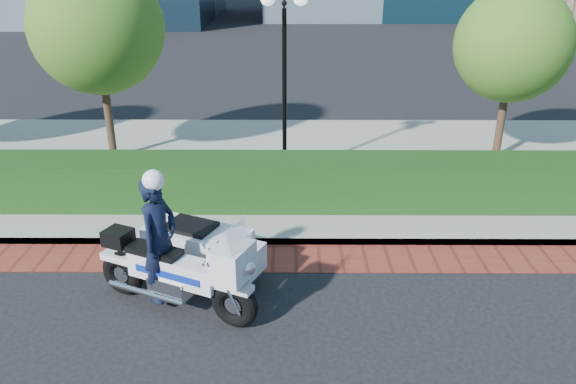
{
  "coord_description": "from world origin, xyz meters",
  "views": [
    {
      "loc": [
        1.15,
        -7.35,
        5.15
      ],
      "look_at": [
        1.1,
        2.23,
        1.0
      ],
      "focal_mm": 35.0,
      "sensor_mm": 36.0,
      "label": 1
    }
  ],
  "objects_px": {
    "lamppost": "(284,57)",
    "police_motorcycle": "(183,252)",
    "tree_b": "(97,28)",
    "tree_c": "(513,44)"
  },
  "relations": [
    {
      "from": "lamppost",
      "to": "tree_b",
      "type": "distance_m",
      "value": 4.71
    },
    {
      "from": "tree_b",
      "to": "tree_c",
      "type": "distance_m",
      "value": 10.01
    },
    {
      "from": "lamppost",
      "to": "police_motorcycle",
      "type": "height_order",
      "value": "lamppost"
    },
    {
      "from": "lamppost",
      "to": "tree_c",
      "type": "distance_m",
      "value": 5.65
    },
    {
      "from": "tree_b",
      "to": "police_motorcycle",
      "type": "height_order",
      "value": "tree_b"
    },
    {
      "from": "tree_c",
      "to": "police_motorcycle",
      "type": "xyz_separation_m",
      "value": [
        -7.05,
        -6.13,
        -2.27
      ]
    },
    {
      "from": "police_motorcycle",
      "to": "lamppost",
      "type": "bearing_deg",
      "value": 96.55
    },
    {
      "from": "tree_c",
      "to": "police_motorcycle",
      "type": "bearing_deg",
      "value": -138.98
    },
    {
      "from": "lamppost",
      "to": "police_motorcycle",
      "type": "distance_m",
      "value": 5.52
    },
    {
      "from": "lamppost",
      "to": "police_motorcycle",
      "type": "bearing_deg",
      "value": -107.77
    }
  ]
}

